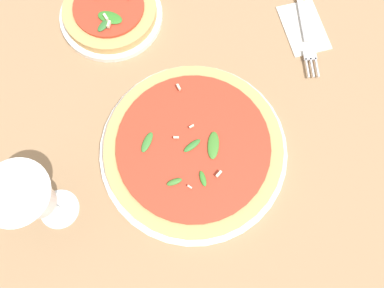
% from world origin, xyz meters
% --- Properties ---
extents(ground_plane, '(6.00, 6.00, 0.00)m').
position_xyz_m(ground_plane, '(0.00, 0.00, 0.00)').
color(ground_plane, '#9E7A56').
extents(pizza_arugula_main, '(0.32, 0.32, 0.05)m').
position_xyz_m(pizza_arugula_main, '(-0.00, -0.03, 0.02)').
color(pizza_arugula_main, white).
rests_on(pizza_arugula_main, ground_plane).
extents(pizza_personal_side, '(0.20, 0.20, 0.05)m').
position_xyz_m(pizza_personal_side, '(-0.31, -0.03, 0.02)').
color(pizza_personal_side, white).
rests_on(pizza_personal_side, ground_plane).
extents(wine_glass, '(0.09, 0.09, 0.16)m').
position_xyz_m(wine_glass, '(-0.02, -0.27, 0.12)').
color(wine_glass, white).
rests_on(wine_glass, ground_plane).
extents(napkin, '(0.13, 0.10, 0.01)m').
position_xyz_m(napkin, '(-0.11, 0.28, 0.00)').
color(napkin, silver).
rests_on(napkin, ground_plane).
extents(fork, '(0.19, 0.10, 0.00)m').
position_xyz_m(fork, '(-0.10, 0.28, 0.01)').
color(fork, silver).
rests_on(fork, ground_plane).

